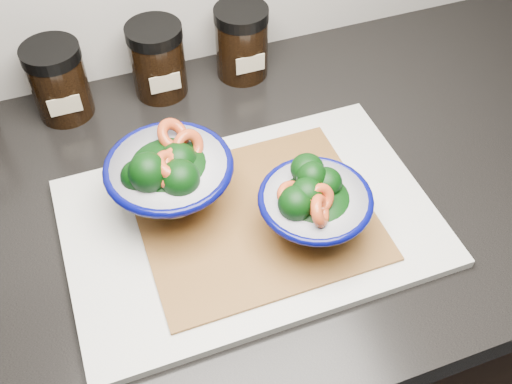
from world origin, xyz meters
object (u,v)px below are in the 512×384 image
object	(u,v)px
spice_jar_d	(242,42)
bowl_left	(170,177)
bowl_right	(314,206)
spice_jar_c	(158,60)
cutting_board	(250,222)
spice_jar_b	(59,81)

from	to	relation	value
spice_jar_d	bowl_left	bearing A→B (deg)	-125.86
spice_jar_d	bowl_right	bearing A→B (deg)	-95.09
spice_jar_c	bowl_right	bearing A→B (deg)	-73.36
cutting_board	spice_jar_c	bearing A→B (deg)	97.38
spice_jar_b	spice_jar_d	size ratio (longest dim) A/B	1.00
spice_jar_b	spice_jar_c	bearing A→B (deg)	0.00
bowl_right	spice_jar_b	size ratio (longest dim) A/B	1.18
cutting_board	spice_jar_c	distance (m)	0.30
bowl_right	spice_jar_b	bearing A→B (deg)	125.93
bowl_left	spice_jar_b	xyz separation A→B (m)	(-0.10, 0.24, -0.01)
cutting_board	spice_jar_c	xyz separation A→B (m)	(-0.04, 0.29, 0.05)
spice_jar_d	spice_jar_b	bearing A→B (deg)	180.00
spice_jar_b	spice_jar_c	xyz separation A→B (m)	(0.14, 0.00, 0.00)
spice_jar_b	spice_jar_c	size ratio (longest dim) A/B	1.00
cutting_board	bowl_left	bearing A→B (deg)	147.43
cutting_board	spice_jar_c	size ratio (longest dim) A/B	3.98
cutting_board	bowl_right	bearing A→B (deg)	-34.45
cutting_board	bowl_right	size ratio (longest dim) A/B	3.37
spice_jar_b	spice_jar_c	distance (m)	0.14
bowl_right	spice_jar_d	size ratio (longest dim) A/B	1.18
spice_jar_c	bowl_left	bearing A→B (deg)	-100.29
cutting_board	spice_jar_b	world-z (taller)	spice_jar_b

